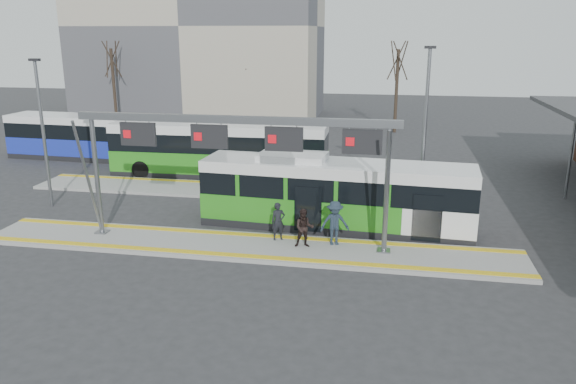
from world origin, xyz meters
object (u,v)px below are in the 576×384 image
(gantry, at_px, (237,143))
(passenger_b, at_px, (304,228))
(passenger_c, at_px, (335,223))
(passenger_a, at_px, (278,221))
(hero_bus, at_px, (335,195))

(gantry, distance_m, passenger_b, 4.30)
(gantry, xyz_separation_m, passenger_b, (2.68, -0.02, -3.36))
(passenger_b, bearing_deg, passenger_c, 11.52)
(gantry, bearing_deg, passenger_a, 21.41)
(hero_bus, relative_size, passenger_c, 6.63)
(hero_bus, bearing_deg, gantry, -136.30)
(gantry, relative_size, passenger_b, 8.23)
(hero_bus, distance_m, passenger_c, 2.58)
(hero_bus, distance_m, passenger_b, 3.20)
(passenger_a, distance_m, passenger_c, 2.36)
(gantry, distance_m, hero_bus, 5.45)
(hero_bus, xyz_separation_m, passenger_a, (-2.10, -2.41, -0.56))
(hero_bus, height_order, passenger_c, hero_bus)
(hero_bus, bearing_deg, passenger_a, -127.18)
(gantry, bearing_deg, passenger_b, -0.41)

